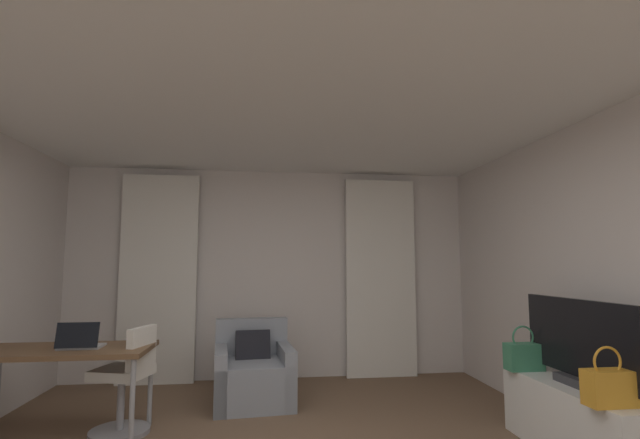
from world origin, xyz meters
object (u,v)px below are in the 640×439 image
at_px(desk_chair, 126,386).
at_px(armchair, 253,374).
at_px(handbag_primary, 524,356).
at_px(tv_console, 582,422).
at_px(handbag_secondary, 609,386).
at_px(tv_flatscreen, 579,344).
at_px(laptop, 80,343).
at_px(desk, 64,356).

bearing_deg(desk_chair, armchair, 34.74).
bearing_deg(desk_chair, handbag_primary, -7.33).
height_order(tv_console, handbag_secondary, handbag_secondary).
bearing_deg(handbag_primary, tv_flatscreen, -74.39).
relative_size(laptop, handbag_primary, 0.88).
bearing_deg(desk, handbag_secondary, -18.92).
xyz_separation_m(desk, handbag_secondary, (3.77, -1.29, -0.02)).
height_order(desk_chair, tv_console, desk_chair).
bearing_deg(handbag_primary, laptop, 175.17).
distance_m(desk, laptop, 0.18).
bearing_deg(handbag_secondary, armchair, 137.20).
xyz_separation_m(desk, laptop, (0.14, -0.04, 0.11)).
xyz_separation_m(desk_chair, tv_flatscreen, (3.45, -0.92, 0.43)).
xyz_separation_m(tv_console, handbag_primary, (-0.14, 0.48, 0.38)).
relative_size(desk_chair, tv_flatscreen, 0.76).
relative_size(tv_flatscreen, handbag_primary, 3.13).
height_order(desk_chair, tv_flatscreen, tv_flatscreen).
height_order(desk, handbag_primary, handbag_primary).
relative_size(armchair, handbag_secondary, 2.40).
bearing_deg(tv_console, tv_flatscreen, -90.00).
xyz_separation_m(desk, tv_console, (3.93, -0.83, -0.40)).
distance_m(armchair, laptop, 1.68).
relative_size(armchair, laptop, 2.72).
height_order(laptop, handbag_secondary, laptop).
height_order(desk_chair, laptop, laptop).
bearing_deg(laptop, handbag_primary, -4.83).
xyz_separation_m(armchair, desk_chair, (-1.04, -0.72, 0.11)).
distance_m(tv_console, handbag_secondary, 0.62).
bearing_deg(desk, tv_flatscreen, -12.04).
relative_size(desk, laptop, 4.14).
distance_m(laptop, tv_console, 3.90).
bearing_deg(tv_flatscreen, desk_chair, 165.10).
bearing_deg(laptop, armchair, 31.42).
bearing_deg(laptop, tv_console, -11.81).
distance_m(tv_console, tv_flatscreen, 0.56).
bearing_deg(armchair, tv_console, -34.02).
distance_m(armchair, tv_flatscreen, 2.97).
bearing_deg(armchair, handbag_primary, -26.72).
height_order(armchair, tv_flatscreen, tv_flatscreen).
bearing_deg(armchair, desk, -152.05).
bearing_deg(handbag_primary, handbag_secondary, -90.98).
bearing_deg(desk, tv_console, -11.92).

